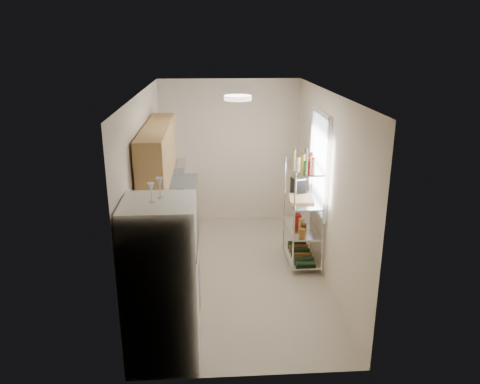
% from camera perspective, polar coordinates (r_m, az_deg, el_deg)
% --- Properties ---
extents(room, '(2.52, 4.42, 2.62)m').
position_cam_1_polar(room, '(6.43, -0.41, 0.44)').
color(room, '#ADA18C').
rests_on(room, ground).
extents(counter_run, '(0.63, 3.51, 0.90)m').
position_cam_1_polar(counter_run, '(7.16, -8.00, -5.10)').
color(counter_run, '#B5864D').
rests_on(counter_run, ground).
extents(upper_cabinets, '(0.33, 2.20, 0.72)m').
position_cam_1_polar(upper_cabinets, '(6.42, -9.95, 4.86)').
color(upper_cabinets, '#B5864D').
rests_on(upper_cabinets, room).
extents(range_hood, '(0.50, 0.60, 0.12)m').
position_cam_1_polar(range_hood, '(7.29, -8.71, 3.12)').
color(range_hood, '#B7BABC').
rests_on(range_hood, room).
extents(window, '(0.06, 1.00, 1.46)m').
position_cam_1_polar(window, '(6.87, 9.68, 3.52)').
color(window, white).
rests_on(window, room).
extents(bakers_rack, '(0.45, 0.90, 1.73)m').
position_cam_1_polar(bakers_rack, '(6.90, 7.81, -0.16)').
color(bakers_rack, silver).
rests_on(bakers_rack, ground).
extents(ceiling_dome, '(0.34, 0.34, 0.05)m').
position_cam_1_polar(ceiling_dome, '(5.87, -0.27, 11.42)').
color(ceiling_dome, white).
rests_on(ceiling_dome, room).
extents(refrigerator, '(0.73, 0.73, 1.77)m').
position_cam_1_polar(refrigerator, '(4.96, -9.43, -10.81)').
color(refrigerator, white).
rests_on(refrigerator, ground).
extents(wine_glass_a, '(0.07, 0.07, 0.20)m').
position_cam_1_polar(wine_glass_a, '(4.55, -10.77, -0.09)').
color(wine_glass_a, silver).
rests_on(wine_glass_a, refrigerator).
extents(wine_glass_b, '(0.08, 0.08, 0.21)m').
position_cam_1_polar(wine_glass_b, '(4.66, -9.74, 0.52)').
color(wine_glass_b, silver).
rests_on(wine_glass_b, refrigerator).
extents(rice_cooker, '(0.29, 0.29, 0.23)m').
position_cam_1_polar(rice_cooker, '(6.64, -9.16, -1.80)').
color(rice_cooker, silver).
rests_on(rice_cooker, counter_run).
extents(frying_pan_large, '(0.30, 0.30, 0.05)m').
position_cam_1_polar(frying_pan_large, '(7.28, -7.95, -0.71)').
color(frying_pan_large, black).
rests_on(frying_pan_large, counter_run).
extents(frying_pan_small, '(0.22, 0.22, 0.04)m').
position_cam_1_polar(frying_pan_small, '(7.55, -7.34, -0.01)').
color(frying_pan_small, black).
rests_on(frying_pan_small, counter_run).
extents(cutting_board, '(0.38, 0.47, 0.03)m').
position_cam_1_polar(cutting_board, '(6.91, 7.49, -0.83)').
color(cutting_board, tan).
rests_on(cutting_board, bakers_rack).
extents(espresso_machine, '(0.21, 0.26, 0.26)m').
position_cam_1_polar(espresso_machine, '(7.14, 7.08, 0.79)').
color(espresso_machine, black).
rests_on(espresso_machine, bakers_rack).
extents(storage_bag, '(0.10, 0.14, 0.15)m').
position_cam_1_polar(storage_bag, '(7.23, 7.01, -3.25)').
color(storage_bag, '#A81714').
rests_on(storage_bag, bakers_rack).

